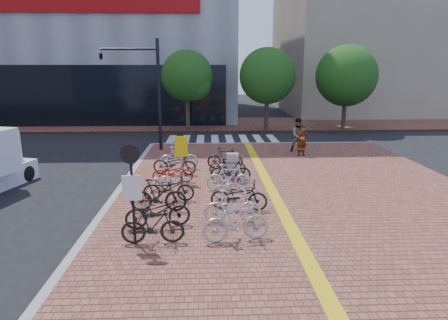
{
  "coord_description": "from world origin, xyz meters",
  "views": [
    {
      "loc": [
        -0.46,
        -12.78,
        4.86
      ],
      "look_at": [
        0.15,
        2.4,
        1.3
      ],
      "focal_mm": 32.0,
      "sensor_mm": 36.0,
      "label": 1
    }
  ],
  "objects_px": {
    "bike_0": "(153,226)",
    "bike_3": "(169,188)",
    "bike_5": "(173,172)",
    "bike_7": "(179,158)",
    "bike_11": "(235,188)",
    "bike_14": "(228,165)",
    "bike_12": "(229,178)",
    "bike_8": "(236,222)",
    "bike_4": "(171,180)",
    "pedestrian_a": "(302,141)",
    "traffic_light_pole": "(132,74)",
    "bike_9": "(232,207)",
    "bike_13": "(231,170)",
    "bike_15": "(225,158)",
    "notice_sign": "(132,182)",
    "bike_2": "(158,195)",
    "pedestrian_b": "(299,135)",
    "utility_box": "(232,166)",
    "bike_6": "(175,163)",
    "bike_1": "(158,211)",
    "bike_10": "(239,195)",
    "yellow_sign": "(181,151)"
  },
  "relations": [
    {
      "from": "bike_7",
      "to": "notice_sign",
      "type": "relative_size",
      "value": 0.66
    },
    {
      "from": "bike_2",
      "to": "bike_8",
      "type": "relative_size",
      "value": 1.0
    },
    {
      "from": "bike_5",
      "to": "bike_7",
      "type": "xyz_separation_m",
      "value": [
        0.09,
        2.22,
        0.1
      ]
    },
    {
      "from": "bike_7",
      "to": "bike_1",
      "type": "bearing_deg",
      "value": 174.88
    },
    {
      "from": "bike_6",
      "to": "bike_14",
      "type": "relative_size",
      "value": 1.2
    },
    {
      "from": "bike_12",
      "to": "bike_8",
      "type": "bearing_deg",
      "value": -177.21
    },
    {
      "from": "bike_0",
      "to": "bike_9",
      "type": "distance_m",
      "value": 2.63
    },
    {
      "from": "utility_box",
      "to": "bike_5",
      "type": "bearing_deg",
      "value": -167.36
    },
    {
      "from": "traffic_light_pole",
      "to": "bike_12",
      "type": "bearing_deg",
      "value": -58.24
    },
    {
      "from": "bike_0",
      "to": "traffic_light_pole",
      "type": "xyz_separation_m",
      "value": [
        -2.66,
        12.73,
        3.78
      ]
    },
    {
      "from": "bike_11",
      "to": "bike_15",
      "type": "height_order",
      "value": "bike_15"
    },
    {
      "from": "bike_13",
      "to": "yellow_sign",
      "type": "relative_size",
      "value": 0.87
    },
    {
      "from": "bike_8",
      "to": "traffic_light_pole",
      "type": "xyz_separation_m",
      "value": [
        -4.94,
        12.67,
        3.73
      ]
    },
    {
      "from": "bike_4",
      "to": "pedestrian_a",
      "type": "xyz_separation_m",
      "value": [
        6.52,
        6.06,
        0.4
      ]
    },
    {
      "from": "pedestrian_b",
      "to": "traffic_light_pole",
      "type": "xyz_separation_m",
      "value": [
        -9.3,
        0.87,
        3.35
      ]
    },
    {
      "from": "bike_6",
      "to": "pedestrian_a",
      "type": "distance_m",
      "value": 7.51
    },
    {
      "from": "bike_11",
      "to": "bike_14",
      "type": "distance_m",
      "value": 3.43
    },
    {
      "from": "bike_0",
      "to": "traffic_light_pole",
      "type": "relative_size",
      "value": 0.28
    },
    {
      "from": "bike_8",
      "to": "pedestrian_a",
      "type": "bearing_deg",
      "value": -32.56
    },
    {
      "from": "bike_13",
      "to": "bike_15",
      "type": "distance_m",
      "value": 2.29
    },
    {
      "from": "bike_12",
      "to": "bike_14",
      "type": "distance_m",
      "value": 2.36
    },
    {
      "from": "bike_3",
      "to": "bike_15",
      "type": "distance_m",
      "value": 5.08
    },
    {
      "from": "bike_3",
      "to": "bike_12",
      "type": "distance_m",
      "value": 2.49
    },
    {
      "from": "bike_11",
      "to": "pedestrian_a",
      "type": "distance_m",
      "value": 8.27
    },
    {
      "from": "bike_7",
      "to": "bike_12",
      "type": "xyz_separation_m",
      "value": [
        2.19,
        -3.42,
        -0.02
      ]
    },
    {
      "from": "bike_5",
      "to": "notice_sign",
      "type": "height_order",
      "value": "notice_sign"
    },
    {
      "from": "bike_0",
      "to": "bike_3",
      "type": "bearing_deg",
      "value": -3.45
    },
    {
      "from": "bike_0",
      "to": "bike_12",
      "type": "bearing_deg",
      "value": -28.41
    },
    {
      "from": "pedestrian_a",
      "to": "utility_box",
      "type": "bearing_deg",
      "value": -151.12
    },
    {
      "from": "bike_2",
      "to": "bike_13",
      "type": "xyz_separation_m",
      "value": [
        2.59,
        3.38,
        -0.05
      ]
    },
    {
      "from": "bike_0",
      "to": "bike_9",
      "type": "height_order",
      "value": "bike_9"
    },
    {
      "from": "pedestrian_b",
      "to": "bike_15",
      "type": "bearing_deg",
      "value": -143.43
    },
    {
      "from": "bike_3",
      "to": "bike_10",
      "type": "distance_m",
      "value": 2.65
    },
    {
      "from": "pedestrian_a",
      "to": "utility_box",
      "type": "xyz_separation_m",
      "value": [
        -4.03,
        -4.34,
        -0.28
      ]
    },
    {
      "from": "bike_7",
      "to": "bike_8",
      "type": "distance_m",
      "value": 8.32
    },
    {
      "from": "bike_12",
      "to": "traffic_light_pole",
      "type": "distance_m",
      "value": 10.2
    },
    {
      "from": "bike_3",
      "to": "pedestrian_b",
      "type": "height_order",
      "value": "pedestrian_b"
    },
    {
      "from": "bike_8",
      "to": "bike_11",
      "type": "relative_size",
      "value": 1.17
    },
    {
      "from": "bike_4",
      "to": "bike_12",
      "type": "relative_size",
      "value": 0.94
    },
    {
      "from": "bike_13",
      "to": "bike_14",
      "type": "distance_m",
      "value": 1.19
    },
    {
      "from": "notice_sign",
      "to": "bike_5",
      "type": "bearing_deg",
      "value": 84.8
    },
    {
      "from": "bike_9",
      "to": "bike_12",
      "type": "bearing_deg",
      "value": -2.98
    },
    {
      "from": "bike_0",
      "to": "bike_7",
      "type": "xyz_separation_m",
      "value": [
        0.13,
        8.1,
        0.03
      ]
    },
    {
      "from": "bike_15",
      "to": "bike_0",
      "type": "bearing_deg",
      "value": 172.25
    },
    {
      "from": "bike_0",
      "to": "pedestrian_b",
      "type": "bearing_deg",
      "value": -31.23
    },
    {
      "from": "bike_4",
      "to": "bike_2",
      "type": "bearing_deg",
      "value": 168.38
    },
    {
      "from": "bike_12",
      "to": "bike_15",
      "type": "bearing_deg",
      "value": 3.49
    },
    {
      "from": "bike_9",
      "to": "notice_sign",
      "type": "xyz_separation_m",
      "value": [
        -2.74,
        -1.39,
        1.22
      ]
    },
    {
      "from": "bike_4",
      "to": "utility_box",
      "type": "height_order",
      "value": "utility_box"
    },
    {
      "from": "pedestrian_a",
      "to": "notice_sign",
      "type": "distance_m",
      "value": 12.95
    }
  ]
}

